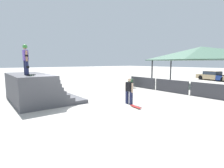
{
  "coord_description": "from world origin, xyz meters",
  "views": [
    {
      "loc": [
        9.69,
        -3.83,
        2.51
      ],
      "look_at": [
        -0.07,
        3.62,
        0.97
      ],
      "focal_mm": 28.0,
      "sensor_mm": 36.0,
      "label": 1
    }
  ],
  "objects_px": {
    "bystander_walking": "(129,90)",
    "parked_car_tan": "(213,76)",
    "skater_on_deck": "(26,58)",
    "skateboard_on_ground": "(135,107)",
    "trash_bin": "(130,83)",
    "skateboard_on_deck": "(31,74)"
  },
  "relations": [
    {
      "from": "skateboard_on_ground",
      "to": "parked_car_tan",
      "type": "xyz_separation_m",
      "value": [
        -4.05,
        19.15,
        0.54
      ]
    },
    {
      "from": "skateboard_on_deck",
      "to": "bystander_walking",
      "type": "relative_size",
      "value": 0.55
    },
    {
      "from": "skater_on_deck",
      "to": "trash_bin",
      "type": "bearing_deg",
      "value": 99.07
    },
    {
      "from": "bystander_walking",
      "to": "skateboard_on_ground",
      "type": "bearing_deg",
      "value": 158.84
    },
    {
      "from": "skater_on_deck",
      "to": "skateboard_on_ground",
      "type": "relative_size",
      "value": 2.11
    },
    {
      "from": "skateboard_on_deck",
      "to": "trash_bin",
      "type": "xyz_separation_m",
      "value": [
        -2.04,
        9.6,
        -1.41
      ]
    },
    {
      "from": "skateboard_on_ground",
      "to": "skateboard_on_deck",
      "type": "bearing_deg",
      "value": 57.14
    },
    {
      "from": "skateboard_on_ground",
      "to": "parked_car_tan",
      "type": "distance_m",
      "value": 19.58
    },
    {
      "from": "bystander_walking",
      "to": "parked_car_tan",
      "type": "distance_m",
      "value": 19.12
    },
    {
      "from": "bystander_walking",
      "to": "skateboard_on_ground",
      "type": "height_order",
      "value": "bystander_walking"
    },
    {
      "from": "skater_on_deck",
      "to": "trash_bin",
      "type": "xyz_separation_m",
      "value": [
        -1.62,
        9.72,
        -2.34
      ]
    },
    {
      "from": "skateboard_on_ground",
      "to": "trash_bin",
      "type": "relative_size",
      "value": 0.97
    },
    {
      "from": "skateboard_on_ground",
      "to": "trash_bin",
      "type": "bearing_deg",
      "value": -33.87
    },
    {
      "from": "parked_car_tan",
      "to": "bystander_walking",
      "type": "bearing_deg",
      "value": -68.91
    },
    {
      "from": "trash_bin",
      "to": "parked_car_tan",
      "type": "distance_m",
      "value": 14.14
    },
    {
      "from": "skateboard_on_ground",
      "to": "parked_car_tan",
      "type": "bearing_deg",
      "value": -70.65
    },
    {
      "from": "skater_on_deck",
      "to": "parked_car_tan",
      "type": "xyz_separation_m",
      "value": [
        0.17,
        23.75,
        -2.17
      ]
    },
    {
      "from": "skater_on_deck",
      "to": "parked_car_tan",
      "type": "bearing_deg",
      "value": 89.21
    },
    {
      "from": "trash_bin",
      "to": "parked_car_tan",
      "type": "height_order",
      "value": "parked_car_tan"
    },
    {
      "from": "skateboard_on_deck",
      "to": "skateboard_on_ground",
      "type": "distance_m",
      "value": 6.13
    },
    {
      "from": "skateboard_on_deck",
      "to": "parked_car_tan",
      "type": "xyz_separation_m",
      "value": [
        -0.25,
        23.63,
        -1.23
      ]
    },
    {
      "from": "skateboard_on_deck",
      "to": "bystander_walking",
      "type": "xyz_separation_m",
      "value": [
        2.95,
        4.78,
        -0.95
      ]
    }
  ]
}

